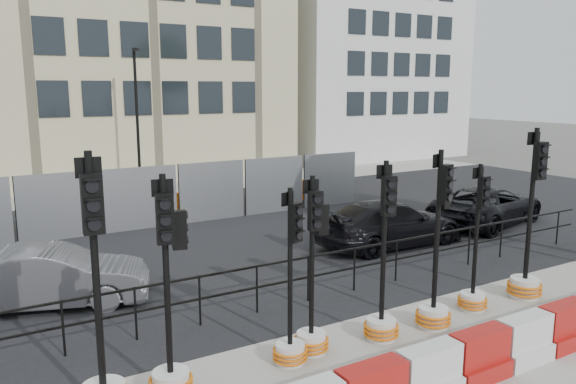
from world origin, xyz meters
TOP-DOWN VIEW (x-y plane):
  - ground at (0.00, 0.00)m, footprint 120.00×120.00m
  - road at (0.00, 7.00)m, footprint 40.00×14.00m
  - sidewalk_far at (0.00, 16.00)m, footprint 40.00×4.00m
  - building_white at (17.00, 21.99)m, footprint 12.00×9.06m
  - kerb_railing at (0.00, 1.20)m, footprint 18.00×0.04m
  - heras_fencing at (0.57, 9.86)m, footprint 14.33×1.72m
  - lamp_post_far at (0.50, 14.98)m, footprint 0.12×0.56m
  - barrier_row at (0.00, -2.80)m, footprint 16.75×0.50m
  - traffic_signal_a at (-4.62, -0.84)m, footprint 0.72×0.72m
  - traffic_signal_b at (-3.68, -0.88)m, footprint 0.64×0.64m
  - traffic_signal_c at (-1.69, -0.91)m, footprint 0.57×0.57m
  - traffic_signal_d at (-1.19, -0.77)m, footprint 0.60×0.60m
  - traffic_signal_e at (0.15, -0.97)m, footprint 0.63×0.63m
  - traffic_signal_f at (1.33, -1.07)m, footprint 0.66×0.66m
  - traffic_signal_g at (2.61, -0.86)m, footprint 0.59×0.59m
  - traffic_signal_h at (4.09, -0.96)m, footprint 0.71×0.71m
  - car_b at (-4.61, 3.68)m, footprint 3.67×4.64m
  - car_c at (4.28, 3.58)m, footprint 1.87×4.50m
  - car_d at (8.72, 3.92)m, footprint 4.13×5.52m

SIDE VIEW (x-z plane):
  - ground at x=0.00m, z-range 0.00..0.00m
  - sidewalk_far at x=0.00m, z-range 0.00..0.02m
  - road at x=0.00m, z-range 0.00..0.03m
  - barrier_row at x=0.00m, z-range -0.03..0.77m
  - traffic_signal_c at x=-1.69m, z-range -0.85..2.05m
  - traffic_signal_g at x=2.61m, z-range -0.87..2.10m
  - car_b at x=-4.61m, z-range 0.00..1.26m
  - car_d at x=8.72m, z-range 0.00..1.27m
  - car_c at x=4.28m, z-range 0.00..1.30m
  - heras_fencing at x=0.57m, z-range -0.35..1.65m
  - traffic_signal_e at x=0.15m, z-range -0.94..2.27m
  - kerb_railing at x=0.00m, z-range 0.19..1.19m
  - traffic_signal_d at x=-1.19m, z-range -0.80..2.24m
  - traffic_signal_h at x=4.09m, z-range -1.06..2.56m
  - traffic_signal_a at x=-4.62m, z-range -1.07..2.57m
  - traffic_signal_b at x=-3.68m, z-range -0.86..2.42m
  - traffic_signal_f at x=1.33m, z-range -0.87..2.47m
  - lamp_post_far at x=0.50m, z-range 0.22..6.22m
  - building_white at x=17.00m, z-range 0.00..16.00m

